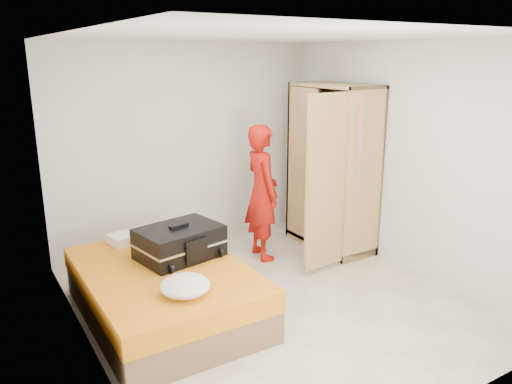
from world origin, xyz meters
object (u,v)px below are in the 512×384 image
bed (165,292)px  person (262,192)px  suitcase (180,242)px  wardrobe (332,173)px  round_cushion (185,286)px

bed → person: 1.85m
person → suitcase: bearing=122.2°
wardrobe → suitcase: bearing=-169.5°
wardrobe → round_cushion: bearing=-154.9°
person → round_cushion: 2.14m
wardrobe → round_cushion: size_ratio=5.00×
wardrobe → round_cushion: (-2.55, -1.19, -0.42)m
person → bed: bearing=123.8°
wardrobe → suitcase: wardrobe is taller
bed → wardrobe: bearing=13.0°
round_cushion → wardrobe: bearing=25.1°
bed → suitcase: (0.24, 0.16, 0.40)m
person → wardrobe: bearing=-93.6°
person → suitcase: (-1.34, -0.61, -0.18)m
suitcase → round_cushion: bearing=-120.5°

